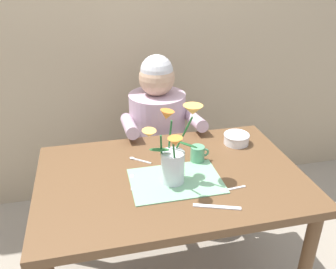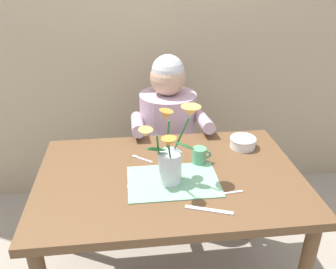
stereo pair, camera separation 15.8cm
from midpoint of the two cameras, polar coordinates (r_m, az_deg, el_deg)
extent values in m
cube|color=tan|center=(2.43, -0.88, 17.69)|extent=(4.00, 0.10, 2.50)
cube|color=brown|center=(1.64, 3.04, -7.11)|extent=(1.20, 0.80, 0.04)
cylinder|color=brown|center=(2.13, -13.51, -11.07)|extent=(0.06, 0.06, 0.70)
cylinder|color=brown|center=(2.25, 15.18, -9.01)|extent=(0.06, 0.06, 0.70)
cylinder|color=#4C4C56|center=(2.45, 1.86, -9.10)|extent=(0.30, 0.30, 0.40)
cylinder|color=#BC9EB2|center=(2.21, 2.03, 0.39)|extent=(0.34, 0.34, 0.50)
sphere|color=tan|center=(2.08, 2.18, 9.04)|extent=(0.21, 0.21, 0.21)
sphere|color=silver|center=(2.07, 2.20, 10.10)|extent=(0.19, 0.19, 0.19)
cylinder|color=#BC9EB2|center=(2.01, -2.68, 1.67)|extent=(0.07, 0.33, 0.12)
cylinder|color=#BC9EB2|center=(2.07, 7.87, 2.17)|extent=(0.07, 0.33, 0.12)
cube|color=#7AB289|center=(1.58, 3.73, -7.57)|extent=(0.40, 0.28, 0.00)
cylinder|color=silver|center=(1.54, 3.28, -5.40)|extent=(0.10, 0.10, 0.15)
cylinder|color=#23602D|center=(1.48, 5.01, -0.48)|extent=(0.07, 0.08, 0.21)
cone|color=#EFA84C|center=(1.45, 6.80, 3.68)|extent=(0.11, 0.11, 0.04)
sphere|color=#E5D14C|center=(1.45, 6.81, 3.87)|extent=(0.02, 0.02, 0.02)
cylinder|color=#23602D|center=(1.51, 2.97, -0.71)|extent=(0.01, 0.05, 0.19)
cone|color=orange|center=(1.50, 2.63, 3.09)|extent=(0.07, 0.06, 0.05)
sphere|color=#E5D14C|center=(1.49, 2.64, 3.27)|extent=(0.02, 0.02, 0.02)
cylinder|color=#23602D|center=(1.48, 1.46, -2.19)|extent=(0.02, 0.05, 0.14)
cone|color=#EFA84C|center=(1.44, -0.49, 0.21)|extent=(0.08, 0.08, 0.04)
sphere|color=#E5D14C|center=(1.44, -0.49, 0.39)|extent=(0.02, 0.02, 0.02)
cylinder|color=#23602D|center=(1.44, 3.40, -2.97)|extent=(0.03, 0.05, 0.15)
cone|color=orange|center=(1.36, 3.51, -1.31)|extent=(0.06, 0.06, 0.04)
sphere|color=#E5D14C|center=(1.36, 3.51, -1.12)|extent=(0.02, 0.02, 0.02)
ellipsoid|color=#23602D|center=(1.48, 5.70, -1.84)|extent=(0.09, 0.06, 0.05)
ellipsoid|color=#23602D|center=(1.48, 1.14, -2.44)|extent=(0.09, 0.05, 0.03)
cylinder|color=white|center=(1.90, 14.25, -1.37)|extent=(0.13, 0.13, 0.05)
torus|color=white|center=(1.89, 14.33, -0.70)|extent=(0.14, 0.14, 0.01)
cube|color=silver|center=(1.44, 9.83, -11.95)|extent=(0.18, 0.08, 0.00)
cylinder|color=#569970|center=(1.71, 7.66, -3.46)|extent=(0.07, 0.07, 0.08)
torus|color=#569970|center=(1.72, 8.90, -3.26)|extent=(0.04, 0.01, 0.04)
cube|color=silver|center=(1.74, -1.29, -4.10)|extent=(0.08, 0.07, 0.00)
ellipsoid|color=silver|center=(1.76, -2.78, -3.55)|extent=(0.03, 0.03, 0.01)
cube|color=silver|center=(1.55, 13.08, -9.14)|extent=(0.10, 0.02, 0.00)
ellipsoid|color=silver|center=(1.53, 11.19, -9.39)|extent=(0.03, 0.02, 0.01)
cube|color=silver|center=(1.58, -3.33, -7.53)|extent=(0.02, 0.10, 0.00)
ellipsoid|color=silver|center=(1.63, -3.19, -6.38)|extent=(0.02, 0.03, 0.01)
camera|label=1|loc=(0.08, -87.14, 1.44)|focal=38.04mm
camera|label=2|loc=(0.08, 92.86, -1.44)|focal=38.04mm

